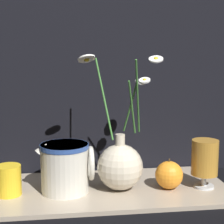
{
  "coord_description": "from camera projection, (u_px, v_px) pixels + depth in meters",
  "views": [
    {
      "loc": [
        -0.13,
        -1.01,
        0.39
      ],
      "look_at": [
        0.01,
        0.0,
        0.23
      ],
      "focal_mm": 60.0,
      "sensor_mm": 36.0,
      "label": 1
    }
  ],
  "objects": [
    {
      "name": "vase_with_flowers",
      "position": [
        120.0,
        165.0,
        1.04
      ],
      "size": [
        0.23,
        0.13,
        0.38
      ],
      "color": "beige",
      "rests_on": "shelf"
    },
    {
      "name": "yellow_mug",
      "position": [
        7.0,
        180.0,
        1.01
      ],
      "size": [
        0.08,
        0.07,
        0.08
      ],
      "color": "yellow",
      "rests_on": "shelf"
    },
    {
      "name": "ground_plane",
      "position": [
        109.0,
        191.0,
        1.07
      ],
      "size": [
        6.0,
        6.0,
        0.0
      ],
      "primitive_type": "plane",
      "color": "black"
    },
    {
      "name": "backdrop_wall",
      "position": [
        102.0,
        1.0,
        1.15
      ],
      "size": [
        1.18,
        0.02,
        1.1
      ],
      "color": "black",
      "rests_on": "ground_plane"
    },
    {
      "name": "tea_glass",
      "position": [
        205.0,
        159.0,
        1.06
      ],
      "size": [
        0.08,
        0.08,
        0.14
      ],
      "color": "silver",
      "rests_on": "shelf"
    },
    {
      "name": "shelf",
      "position": [
        109.0,
        189.0,
        1.07
      ],
      "size": [
        0.68,
        0.32,
        0.01
      ],
      "color": "tan",
      "rests_on": "ground_plane"
    },
    {
      "name": "ceramic_pitcher",
      "position": [
        66.0,
        166.0,
        1.02
      ],
      "size": [
        0.16,
        0.13,
        0.15
      ],
      "color": "beige",
      "rests_on": "shelf"
    },
    {
      "name": "orange_fruit",
      "position": [
        169.0,
        175.0,
        1.05
      ],
      "size": [
        0.08,
        0.08,
        0.09
      ],
      "color": "orange",
      "rests_on": "shelf"
    }
  ]
}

